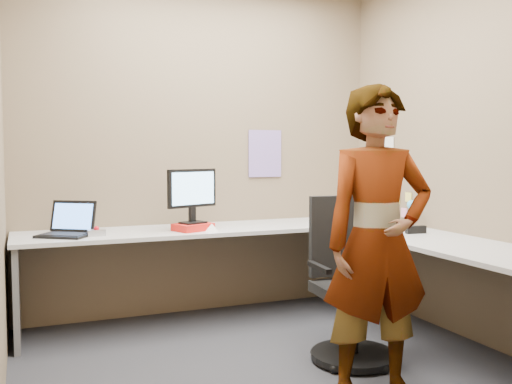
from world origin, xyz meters
name	(u,v)px	position (x,y,z in m)	size (l,w,h in m)	color
ground	(265,361)	(0.00, 0.00, 0.00)	(3.00, 3.00, 0.00)	black
wall_back	(203,148)	(0.00, 1.30, 1.35)	(3.00, 3.00, 0.00)	brown
wall_right	(459,147)	(1.50, 0.00, 1.35)	(2.70, 2.70, 0.00)	brown
desk	(300,254)	(0.44, 0.39, 0.59)	(2.98, 2.58, 0.73)	#A9A9A9
paper_ream	(193,227)	(-0.22, 0.86, 0.76)	(0.27, 0.20, 0.05)	red
monitor	(192,191)	(-0.22, 0.87, 1.02)	(0.41, 0.20, 0.40)	black
laptop	(68,227)	(-1.09, 0.94, 0.79)	(0.43, 0.42, 0.24)	black
trackball_mouse	(96,232)	(-0.91, 0.85, 0.76)	(0.12, 0.08, 0.07)	#B7B7BC
origami	(212,228)	(-0.11, 0.75, 0.76)	(0.10, 0.10, 0.06)	white
stapler	(416,230)	(1.22, 0.10, 0.76)	(0.15, 0.04, 0.06)	black
flower	(411,209)	(1.38, 0.36, 0.87)	(0.07, 0.07, 0.22)	brown
calendar_purple	(265,154)	(0.55, 1.29, 1.30)	(0.30, 0.01, 0.40)	#846BB7
calendar_white	(383,159)	(1.49, 0.90, 1.25)	(0.01, 0.28, 0.38)	white
sticky_note_a	(408,197)	(1.49, 0.55, 0.95)	(0.01, 0.07, 0.07)	#F2E059
sticky_note_b	(404,213)	(1.49, 0.60, 0.82)	(0.01, 0.07, 0.07)	pink
sticky_note_c	(414,217)	(1.49, 0.48, 0.80)	(0.01, 0.07, 0.07)	pink
sticky_note_d	(397,199)	(1.49, 0.70, 0.92)	(0.01, 0.07, 0.07)	#F2E059
office_chair	(350,294)	(0.52, -0.15, 0.41)	(0.54, 0.54, 1.01)	black
person	(378,243)	(0.35, -0.69, 0.83)	(0.61, 0.40, 1.67)	#999399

